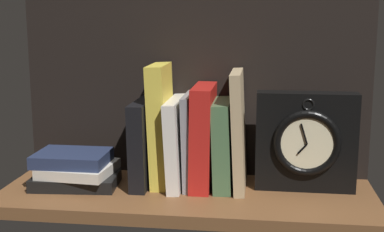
% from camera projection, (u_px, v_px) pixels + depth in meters
% --- Properties ---
extents(ground_plane, '(0.76, 0.27, 0.03)m').
position_uv_depth(ground_plane, '(187.00, 197.00, 1.08)').
color(ground_plane, brown).
extents(back_panel, '(0.76, 0.01, 0.39)m').
position_uv_depth(back_panel, '(195.00, 88.00, 1.17)').
color(back_panel, black).
rests_on(back_panel, ground_plane).
extents(book_black_skeptic, '(0.04, 0.16, 0.18)m').
position_uv_depth(book_black_skeptic, '(144.00, 142.00, 1.12)').
color(book_black_skeptic, black).
rests_on(book_black_skeptic, ground_plane).
extents(book_yellow_seinlanguage, '(0.04, 0.12, 0.25)m').
position_uv_depth(book_yellow_seinlanguage, '(161.00, 125.00, 1.10)').
color(book_yellow_seinlanguage, gold).
rests_on(book_yellow_seinlanguage, ground_plane).
extents(book_white_catcher, '(0.03, 0.17, 0.18)m').
position_uv_depth(book_white_catcher, '(177.00, 142.00, 1.11)').
color(book_white_catcher, silver).
rests_on(book_white_catcher, ground_plane).
extents(book_gray_chess, '(0.02, 0.13, 0.19)m').
position_uv_depth(book_gray_chess, '(188.00, 140.00, 1.10)').
color(book_gray_chess, gray).
rests_on(book_gray_chess, ground_plane).
extents(book_red_requiem, '(0.04, 0.15, 0.21)m').
position_uv_depth(book_red_requiem, '(203.00, 136.00, 1.10)').
color(book_red_requiem, red).
rests_on(book_red_requiem, ground_plane).
extents(book_green_romantic, '(0.04, 0.14, 0.18)m').
position_uv_depth(book_green_romantic, '(223.00, 144.00, 1.10)').
color(book_green_romantic, '#476B44').
rests_on(book_green_romantic, ground_plane).
extents(book_tan_shortstories, '(0.03, 0.15, 0.24)m').
position_uv_depth(book_tan_shortstories, '(239.00, 130.00, 1.09)').
color(book_tan_shortstories, tan).
rests_on(book_tan_shortstories, ground_plane).
extents(framed_clock, '(0.20, 0.06, 0.20)m').
position_uv_depth(framed_clock, '(306.00, 142.00, 1.07)').
color(framed_clock, black).
rests_on(framed_clock, ground_plane).
extents(book_stack_side, '(0.18, 0.14, 0.07)m').
position_uv_depth(book_stack_side, '(76.00, 169.00, 1.11)').
color(book_stack_side, black).
rests_on(book_stack_side, ground_plane).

